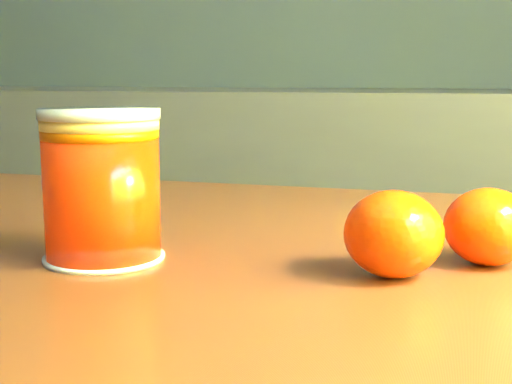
% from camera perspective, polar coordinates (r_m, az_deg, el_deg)
% --- Properties ---
extents(kitchen_counter, '(3.15, 0.60, 0.90)m').
position_cam_1_polar(kitchen_counter, '(2.00, -15.16, -5.02)').
color(kitchen_counter, '#4A494E').
rests_on(kitchen_counter, ground).
extents(juice_glass, '(0.09, 0.09, 0.11)m').
position_cam_1_polar(juice_glass, '(0.52, -12.22, 0.46)').
color(juice_glass, red).
rests_on(juice_glass, table).
extents(orange_front, '(0.07, 0.07, 0.06)m').
position_cam_1_polar(orange_front, '(0.48, 10.95, -3.31)').
color(orange_front, '#FC4105').
rests_on(orange_front, table).
extents(orange_back, '(0.08, 0.08, 0.05)m').
position_cam_1_polar(orange_back, '(0.53, 18.11, -2.65)').
color(orange_back, '#FC4105').
rests_on(orange_back, table).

